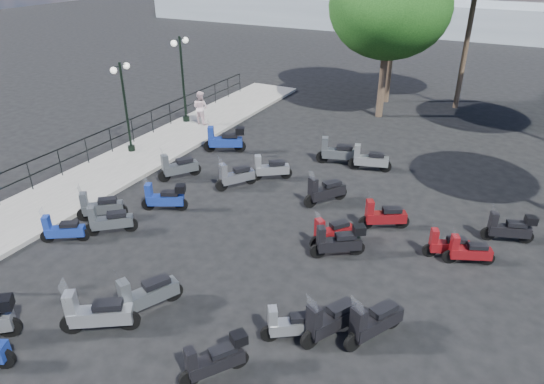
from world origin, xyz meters
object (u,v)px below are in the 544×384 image
at_px(scooter_13, 97,314).
at_px(scooter_32, 109,221).
at_px(scooter_4, 178,167).
at_px(scooter_30, 468,252).
at_px(pedestrian_far, 201,108).
at_px(scooter_15, 332,232).
at_px(scooter_5, 225,140).
at_px(scooter_20, 292,325).
at_px(scooter_23, 369,160).
at_px(scooter_31, 374,322).
at_px(scooter_8, 147,295).
at_px(scooter_17, 270,169).
at_px(scooter_28, 447,245).
at_px(scooter_9, 165,198).
at_px(scooter_22, 383,216).
at_px(lamp_post_1, 125,102).
at_px(scooter_16, 325,191).
at_px(broadleaf_tree, 390,7).
at_px(scooter_29, 509,228).
at_px(scooter_2, 63,230).
at_px(scooter_27, 331,320).
at_px(scooter_3, 100,207).
at_px(scooter_10, 235,176).
at_px(scooter_14, 215,360).
at_px(scooter_21, 339,242).
at_px(lamp_post_2, 182,74).

relative_size(scooter_13, scooter_32, 1.23).
distance_m(scooter_4, scooter_30, 10.89).
bearing_deg(scooter_30, scooter_13, 109.89).
bearing_deg(pedestrian_far, scooter_15, 148.01).
relative_size(scooter_5, scooter_20, 1.30).
bearing_deg(scooter_23, pedestrian_far, 66.14).
bearing_deg(scooter_5, scooter_31, -159.70).
bearing_deg(scooter_8, scooter_15, -95.71).
distance_m(scooter_17, scooter_23, 4.08).
xyz_separation_m(scooter_8, scooter_28, (6.24, 5.87, -0.10)).
distance_m(scooter_5, scooter_9, 5.54).
bearing_deg(scooter_8, scooter_22, -96.40).
height_order(lamp_post_1, scooter_17, lamp_post_1).
relative_size(scooter_16, broadleaf_tree, 0.19).
bearing_deg(scooter_29, scooter_9, 88.79).
xyz_separation_m(scooter_20, scooter_32, (-7.10, 1.57, 0.03)).
bearing_deg(pedestrian_far, scooter_2, 106.54).
bearing_deg(scooter_31, scooter_20, 55.69).
bearing_deg(scooter_32, scooter_27, -137.86).
bearing_deg(scooter_3, lamp_post_1, -8.16).
height_order(scooter_4, scooter_13, scooter_13).
bearing_deg(scooter_15, scooter_3, 52.56).
bearing_deg(scooter_10, scooter_3, 89.55).
xyz_separation_m(scooter_14, scooter_16, (-0.82, 8.29, 0.01)).
bearing_deg(scooter_3, scooter_16, -94.66).
bearing_deg(scooter_27, broadleaf_tree, -49.31).
relative_size(scooter_10, scooter_16, 0.97).
height_order(pedestrian_far, scooter_31, pedestrian_far).
distance_m(scooter_10, scooter_20, 8.13).
distance_m(scooter_4, scooter_20, 9.63).
relative_size(scooter_14, scooter_30, 0.98).
bearing_deg(scooter_32, scooter_5, -37.05).
bearing_deg(scooter_3, broadleaf_tree, -59.17).
bearing_deg(broadleaf_tree, scooter_21, -78.89).
xyz_separation_m(scooter_4, scooter_21, (7.42, -2.17, 0.01)).
height_order(scooter_13, scooter_16, scooter_13).
relative_size(lamp_post_1, broadleaf_tree, 0.48).
height_order(scooter_2, scooter_9, scooter_9).
bearing_deg(lamp_post_2, scooter_4, -58.38).
distance_m(scooter_5, scooter_13, 11.38).
bearing_deg(lamp_post_2, scooter_15, -35.87).
xyz_separation_m(scooter_4, scooter_13, (3.47, -7.72, 0.03)).
distance_m(pedestrian_far, scooter_4, 6.16).
relative_size(lamp_post_1, pedestrian_far, 2.32).
distance_m(scooter_20, broadleaf_tree, 18.03).
bearing_deg(scooter_13, scooter_28, -77.00).
xyz_separation_m(scooter_9, scooter_22, (7.02, 2.25, -0.03)).
xyz_separation_m(pedestrian_far, scooter_14, (9.40, -13.09, -0.51)).
height_order(pedestrian_far, scooter_16, pedestrian_far).
distance_m(scooter_16, scooter_20, 6.79).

